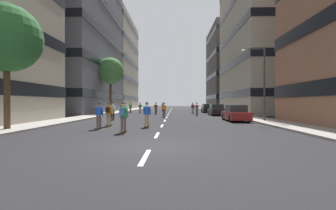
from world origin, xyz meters
The scene contains 28 objects.
ground_plane centered at (0.00, 28.81, 0.00)m, with size 172.84×172.84×0.00m, color black.
sidewalk_left centered at (-9.27, 32.41, 0.07)m, with size 2.80×79.22×0.14m, color #9E9991.
sidewalk_right centered at (9.27, 32.41, 0.07)m, with size 2.80×79.22×0.14m, color #9E9991.
lane_markings centered at (0.00, 30.50, 0.00)m, with size 0.16×67.20×0.01m.
building_left_mid centered at (-17.03, 31.03, 15.19)m, with size 12.82×22.89×30.19m.
building_left_far centered at (-17.03, 54.11, 12.30)m, with size 12.82×22.00×24.42m.
building_right_mid centered at (17.03, 31.03, 15.45)m, with size 12.82×20.64×30.73m.
building_right_far centered at (17.03, 54.11, 10.91)m, with size 12.82×17.90×21.64m.
parked_car_near centered at (6.67, 22.82, 0.70)m, with size 1.82×4.40×1.52m.
parked_car_mid centered at (6.67, 12.73, 0.70)m, with size 1.82×4.40×1.52m.
parked_car_far centered at (6.67, 31.47, 0.70)m, with size 1.82×4.40×1.52m.
street_tree_near centered at (-9.27, 27.57, 6.78)m, with size 4.20×4.20×8.77m.
street_tree_mid centered at (-9.27, 4.56, 5.63)m, with size 4.10×4.10×7.57m.
streetlamp_right centered at (8.62, 11.80, 4.14)m, with size 2.13×0.30×6.50m.
skater_0 centered at (-4.70, 16.85, 0.98)m, with size 0.57×0.92×1.78m.
skater_1 centered at (-2.02, 4.00, 1.02)m, with size 0.55×0.92×1.78m.
skater_2 centered at (-6.08, 21.72, 1.02)m, with size 0.54×0.91×1.78m.
skater_3 centered at (3.87, 28.25, 1.02)m, with size 0.55×0.91×1.78m.
skater_4 centered at (-1.87, 25.61, 1.02)m, with size 0.53×0.90×1.78m.
skater_5 centered at (-1.03, 7.08, 0.98)m, with size 0.55×0.92×1.78m.
skater_6 centered at (-1.48, 38.06, 0.98)m, with size 0.54×0.91×1.78m.
skater_7 centered at (-4.84, 29.53, 0.98)m, with size 0.55×0.91×1.78m.
skater_8 centered at (-3.91, 7.65, 1.02)m, with size 0.56×0.92×1.78m.
skater_9 centered at (-4.05, 5.84, 0.98)m, with size 0.55×0.91×1.78m.
skater_10 centered at (-5.22, 13.72, 1.02)m, with size 0.56×0.92×1.78m.
skater_11 centered at (-6.67, 30.59, 0.98)m, with size 0.57×0.92×1.78m.
skater_12 centered at (-0.33, 18.36, 0.98)m, with size 0.56×0.92×1.78m.
skater_13 centered at (3.89, 21.70, 1.02)m, with size 0.55×0.92×1.78m.
Camera 1 is at (0.93, -9.35, 1.72)m, focal length 24.96 mm.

